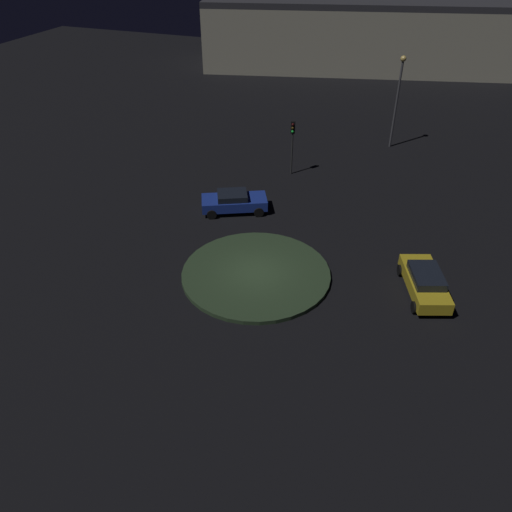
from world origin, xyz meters
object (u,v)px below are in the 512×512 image
object	(u,v)px
streetlamp_south	(398,92)
store_building	(359,34)
car_blue	(234,201)
traffic_light_south	(293,137)
car_yellow	(425,282)

from	to	relation	value
streetlamp_south	store_building	world-z (taller)	store_building
car_blue	traffic_light_south	xyz separation A→B (m)	(-1.98, -7.00, 2.25)
car_blue	store_building	bearing A→B (deg)	63.41
traffic_light_south	store_building	xyz separation A→B (m)	(1.32, -33.41, 1.08)
traffic_light_south	car_yellow	bearing A→B (deg)	34.56
store_building	streetlamp_south	bearing A→B (deg)	93.47
car_blue	store_building	size ratio (longest dim) A/B	0.12
streetlamp_south	store_building	distance (m)	26.36
car_yellow	streetlamp_south	bearing A→B (deg)	173.07
traffic_light_south	store_building	size ratio (longest dim) A/B	0.11
streetlamp_south	traffic_light_south	bearing A→B (deg)	51.73
traffic_light_south	store_building	bearing A→B (deg)	173.90
store_building	car_yellow	bearing A→B (deg)	91.44
car_yellow	car_blue	bearing A→B (deg)	-130.04
store_building	traffic_light_south	bearing A→B (deg)	78.45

